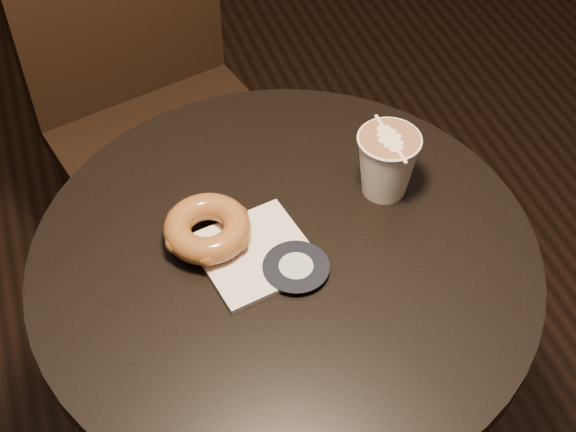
{
  "coord_description": "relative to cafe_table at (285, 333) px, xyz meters",
  "views": [
    {
      "loc": [
        -0.22,
        -0.66,
        1.59
      ],
      "look_at": [
        0.01,
        0.03,
        0.79
      ],
      "focal_mm": 50.0,
      "sensor_mm": 36.0,
      "label": 1
    }
  ],
  "objects": [
    {
      "name": "cafe_table",
      "position": [
        0.0,
        0.0,
        0.0
      ],
      "size": [
        0.7,
        0.7,
        0.75
      ],
      "color": "black",
      "rests_on": "ground"
    },
    {
      "name": "chair",
      "position": [
        -0.08,
        0.63,
        0.05
      ],
      "size": [
        0.51,
        0.51,
        1.07
      ],
      "rotation": [
        0.0,
        0.0,
        0.24
      ],
      "color": "black",
      "rests_on": "ground"
    },
    {
      "name": "pastry_bag",
      "position": [
        -0.04,
        0.01,
        0.2
      ],
      "size": [
        0.17,
        0.17,
        0.01
      ],
      "primitive_type": "cube",
      "rotation": [
        0.0,
        0.0,
        0.18
      ],
      "color": "silver",
      "rests_on": "cafe_table"
    },
    {
      "name": "doughnut",
      "position": [
        -0.09,
        0.05,
        0.23
      ],
      "size": [
        0.12,
        0.12,
        0.04
      ],
      "primitive_type": "torus",
      "color": "brown",
      "rests_on": "pastry_bag"
    },
    {
      "name": "latte_cup",
      "position": [
        0.17,
        0.06,
        0.25
      ],
      "size": [
        0.09,
        0.09,
        0.1
      ],
      "primitive_type": null,
      "color": "silver",
      "rests_on": "cafe_table"
    }
  ]
}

